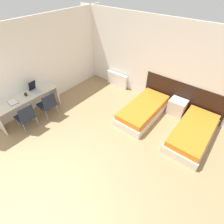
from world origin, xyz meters
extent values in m
plane|color=#9E7F56|center=(0.00, 0.00, 0.00)|extent=(20.00, 20.00, 0.00)
cube|color=white|center=(0.00, 4.55, 1.35)|extent=(6.19, 0.05, 2.70)
cube|color=white|center=(-2.62, 2.26, 1.35)|extent=(0.05, 5.52, 2.70)
cube|color=black|center=(1.25, 4.51, 0.49)|extent=(2.60, 0.03, 0.99)
cube|color=beige|center=(0.46, 3.50, 0.12)|extent=(0.93, 1.96, 0.24)
cube|color=orange|center=(0.46, 3.50, 0.33)|extent=(0.85, 1.88, 0.17)
cube|color=beige|center=(2.03, 3.50, 0.12)|extent=(0.93, 1.96, 0.24)
cube|color=orange|center=(2.03, 3.50, 0.33)|extent=(0.85, 1.88, 0.17)
cube|color=beige|center=(1.25, 4.27, 0.25)|extent=(0.51, 0.42, 0.51)
cube|color=silver|center=(-1.30, 4.43, 0.27)|extent=(0.91, 0.12, 0.53)
cube|color=beige|center=(-2.32, 1.26, 0.72)|extent=(0.54, 1.92, 0.04)
cube|color=beige|center=(-2.32, 2.20, 0.35)|extent=(0.49, 0.04, 0.70)
cube|color=black|center=(-1.90, 1.62, 0.42)|extent=(0.46, 0.46, 0.05)
cube|color=black|center=(-1.69, 1.62, 0.65)|extent=(0.03, 0.41, 0.41)
cylinder|color=slate|center=(-2.10, 1.43, 0.20)|extent=(0.02, 0.02, 0.40)
cylinder|color=slate|center=(-2.10, 1.82, 0.20)|extent=(0.02, 0.02, 0.40)
cylinder|color=slate|center=(-1.70, 1.42, 0.20)|extent=(0.02, 0.02, 0.40)
cylinder|color=slate|center=(-1.70, 1.82, 0.20)|extent=(0.02, 0.02, 0.40)
cube|color=black|center=(-1.90, 0.89, 0.42)|extent=(0.47, 0.47, 0.05)
cube|color=black|center=(-1.69, 0.89, 0.65)|extent=(0.04, 0.41, 0.41)
cylinder|color=slate|center=(-2.10, 0.70, 0.20)|extent=(0.02, 0.02, 0.40)
cylinder|color=slate|center=(-2.10, 1.10, 0.20)|extent=(0.02, 0.02, 0.40)
cylinder|color=slate|center=(-1.71, 0.69, 0.20)|extent=(0.02, 0.02, 0.40)
cylinder|color=slate|center=(-1.70, 1.09, 0.20)|extent=(0.02, 0.02, 0.40)
cube|color=silver|center=(-2.30, 1.61, 0.75)|extent=(0.35, 0.26, 0.02)
cube|color=black|center=(-2.42, 1.60, 0.91)|extent=(0.14, 0.24, 0.32)
cube|color=#1E4793|center=(-2.32, 0.88, 0.74)|extent=(0.33, 0.27, 0.01)
cube|color=white|center=(-2.32, 0.88, 0.75)|extent=(0.31, 0.25, 0.01)
cylinder|color=black|center=(-2.34, 1.30, 0.78)|extent=(0.08, 0.08, 0.09)
camera|label=1|loc=(2.36, -0.45, 3.73)|focal=28.00mm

